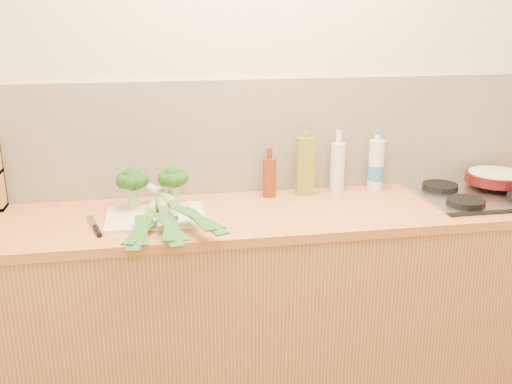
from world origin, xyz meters
TOP-DOWN VIEW (x-y plane):
  - room_shell at (0.00, 1.49)m, footprint 3.50×3.50m
  - counter at (0.00, 1.20)m, footprint 3.20×0.62m
  - gas_hob at (1.02, 1.20)m, footprint 0.58×0.50m
  - chopping_board at (-0.50, 1.19)m, footprint 0.42×0.31m
  - broccoli_left at (-0.59, 1.28)m, footprint 0.14×0.14m
  - broccoli_right at (-0.41, 1.29)m, footprint 0.13×0.13m
  - leek_front at (-0.52, 1.16)m, footprint 0.16×0.66m
  - leek_mid at (-0.46, 1.14)m, footprint 0.13×0.69m
  - leek_back at (-0.41, 1.15)m, footprint 0.30×0.65m
  - chefs_knife at (-0.73, 1.08)m, footprint 0.09×0.27m
  - skillet at (1.15, 1.30)m, footprint 0.42×0.29m
  - oil_tin at (0.21, 1.40)m, footprint 0.08×0.05m
  - glass_bottle at (0.38, 1.42)m, footprint 0.07×0.07m
  - amber_bottle at (0.04, 1.40)m, footprint 0.06×0.06m
  - water_bottle at (0.57, 1.41)m, footprint 0.08×0.08m

SIDE VIEW (x-z plane):
  - counter at x=0.00m, z-range 0.00..0.90m
  - chopping_board at x=-0.50m, z-range 0.90..0.91m
  - chefs_knife at x=-0.73m, z-range 0.90..0.92m
  - gas_hob at x=1.02m, z-range 0.89..0.93m
  - leek_front at x=-0.52m, z-range 0.91..0.96m
  - leek_mid at x=-0.46m, z-range 0.93..0.97m
  - skillet at x=1.15m, z-range 0.94..0.99m
  - leek_back at x=-0.41m, z-range 0.95..0.99m
  - amber_bottle at x=0.04m, z-range 0.88..1.12m
  - water_bottle at x=0.57m, z-range 0.88..1.16m
  - glass_bottle at x=0.38m, z-range 0.88..1.17m
  - broccoli_right at x=-0.41m, z-range 0.95..1.13m
  - oil_tin at x=0.21m, z-range 0.89..1.19m
  - broccoli_left at x=-0.59m, z-range 0.95..1.14m
  - room_shell at x=0.00m, z-range -0.58..2.92m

